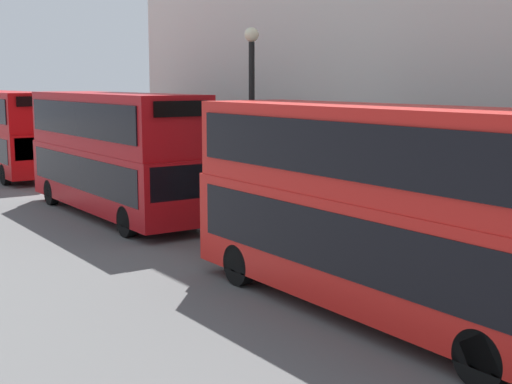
{
  "coord_description": "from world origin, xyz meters",
  "views": [
    {
      "loc": [
        -8.58,
        9.08,
        4.86
      ],
      "look_at": [
        0.48,
        22.31,
        2.36
      ],
      "focal_mm": 50.0,
      "sensor_mm": 36.0,
      "label": 1
    }
  ],
  "objects_px": {
    "bus_third_in_queue": "(113,149)",
    "pedestrian": "(224,201)",
    "bus_trailing": "(5,129)",
    "bus_second_in_queue": "(380,202)"
  },
  "relations": [
    {
      "from": "bus_trailing",
      "to": "bus_second_in_queue",
      "type": "bearing_deg",
      "value": -90.0
    },
    {
      "from": "bus_second_in_queue",
      "to": "pedestrian",
      "type": "xyz_separation_m",
      "value": [
        2.71,
        10.41,
        -1.67
      ]
    },
    {
      "from": "pedestrian",
      "to": "bus_third_in_queue",
      "type": "bearing_deg",
      "value": 130.38
    },
    {
      "from": "bus_trailing",
      "to": "pedestrian",
      "type": "bearing_deg",
      "value": -81.06
    },
    {
      "from": "bus_trailing",
      "to": "pedestrian",
      "type": "distance_m",
      "value": 17.5
    },
    {
      "from": "bus_trailing",
      "to": "pedestrian",
      "type": "height_order",
      "value": "bus_trailing"
    },
    {
      "from": "bus_third_in_queue",
      "to": "pedestrian",
      "type": "relative_size",
      "value": 6.46
    },
    {
      "from": "bus_third_in_queue",
      "to": "bus_trailing",
      "type": "xyz_separation_m",
      "value": [
        0.0,
        14.03,
        -0.06
      ]
    },
    {
      "from": "bus_second_in_queue",
      "to": "bus_third_in_queue",
      "type": "xyz_separation_m",
      "value": [
        -0.0,
        13.59,
        0.03
      ]
    },
    {
      "from": "bus_third_in_queue",
      "to": "bus_trailing",
      "type": "distance_m",
      "value": 14.03
    }
  ]
}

